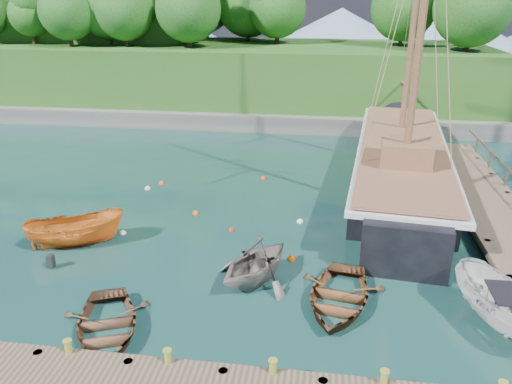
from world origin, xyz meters
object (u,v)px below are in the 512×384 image
rowboat_0 (107,334)px  cabin_boat_white (504,330)px  rowboat_2 (337,305)px  rowboat_1 (255,281)px  schooner (400,169)px  motorboat_orange (78,245)px

rowboat_0 → cabin_boat_white: size_ratio=0.86×
rowboat_0 → rowboat_2: 7.98m
rowboat_1 → cabin_boat_white: rowboat_1 is taller
rowboat_1 → cabin_boat_white: bearing=17.9°
rowboat_0 → schooner: size_ratio=0.15×
motorboat_orange → cabin_boat_white: bearing=-126.1°
rowboat_1 → rowboat_2: bearing=9.8°
cabin_boat_white → schooner: size_ratio=0.18×
rowboat_1 → cabin_boat_white: 8.78m
rowboat_2 → schooner: bearing=83.4°
rowboat_2 → schooner: schooner is taller
rowboat_1 → rowboat_2: 3.34m
cabin_boat_white → rowboat_2: bearing=148.9°
rowboat_0 → rowboat_1: size_ratio=1.11×
motorboat_orange → rowboat_2: bearing=-128.4°
rowboat_1 → rowboat_2: (3.13, -1.17, 0.00)m
cabin_boat_white → rowboat_1: bearing=144.0°
rowboat_1 → schooner: size_ratio=0.14×
rowboat_1 → schooner: (6.74, 11.01, 1.09)m
rowboat_1 → motorboat_orange: bearing=-162.1°
rowboat_0 → rowboat_2: rowboat_2 is taller
cabin_boat_white → motorboat_orange: bearing=144.0°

